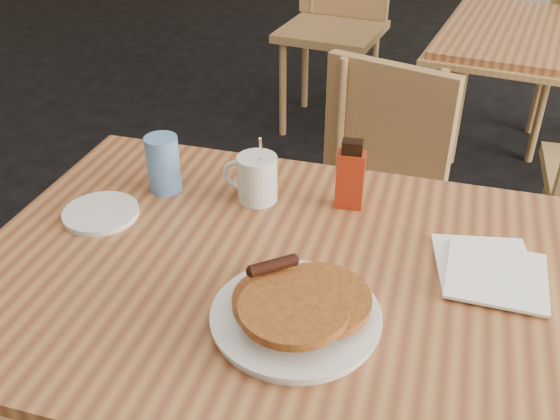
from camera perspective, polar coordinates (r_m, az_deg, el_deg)
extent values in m
cube|color=#A26739|center=(1.13, 1.81, -6.49)|extent=(1.24, 0.86, 0.04)
cube|color=#AF7952|center=(1.14, 1.80, -7.07)|extent=(1.28, 0.90, 0.02)
cylinder|color=#AF7952|center=(1.61, 23.71, -13.26)|extent=(0.04, 0.04, 0.71)
cylinder|color=#AF7952|center=(2.39, 14.70, 4.66)|extent=(0.04, 0.04, 0.71)
cube|color=#AF7952|center=(1.81, 7.99, -2.06)|extent=(0.47, 0.47, 0.04)
cube|color=#AF7952|center=(1.84, 9.71, 6.82)|extent=(0.39, 0.13, 0.42)
cylinder|color=#AF7952|center=(1.85, 1.62, -9.31)|extent=(0.04, 0.04, 0.40)
cylinder|color=#AF7952|center=(2.05, 12.77, -5.42)|extent=(0.04, 0.04, 0.40)
cylinder|color=#AF7952|center=(3.17, 22.51, 7.57)|extent=(0.04, 0.04, 0.43)
cylinder|color=#AF7952|center=(2.05, 22.81, -6.21)|extent=(0.04, 0.04, 0.47)
cube|color=#AF7952|center=(3.22, 4.75, 15.97)|extent=(0.50, 0.50, 0.04)
cylinder|color=#AF7952|center=(3.19, 0.26, 10.86)|extent=(0.04, 0.04, 0.48)
cylinder|color=#AF7952|center=(3.45, 8.53, 12.23)|extent=(0.04, 0.04, 0.48)
cylinder|color=silver|center=(1.01, 1.45, -9.82)|extent=(0.27, 0.27, 0.02)
cylinder|color=silver|center=(1.01, 1.46, -9.53)|extent=(0.28, 0.28, 0.01)
cylinder|color=#A85023|center=(1.02, 0.43, -8.33)|extent=(0.17, 0.17, 0.01)
cylinder|color=#A85023|center=(1.00, 3.38, -8.15)|extent=(0.17, 0.17, 0.01)
cylinder|color=#A85023|center=(0.96, 1.24, -8.94)|extent=(0.17, 0.17, 0.01)
cylinder|color=black|center=(1.01, -0.66, -5.10)|extent=(0.07, 0.07, 0.02)
cylinder|color=silver|center=(1.29, -2.08, 2.90)|extent=(0.08, 0.08, 0.10)
torus|color=silver|center=(1.31, -3.88, 3.21)|extent=(0.07, 0.01, 0.07)
cylinder|color=black|center=(1.27, -2.12, 4.53)|extent=(0.07, 0.07, 0.01)
cylinder|color=white|center=(1.27, -1.61, 4.17)|extent=(0.02, 0.05, 0.14)
cube|color=maroon|center=(1.27, 6.42, 2.75)|extent=(0.06, 0.04, 0.12)
cube|color=black|center=(1.23, 6.64, 5.74)|extent=(0.04, 0.03, 0.03)
cube|color=white|center=(1.19, 18.18, -4.79)|extent=(0.21, 0.21, 0.01)
cube|color=white|center=(1.16, 19.17, -5.67)|extent=(0.18, 0.18, 0.01)
cylinder|color=#5587C8|center=(1.34, -10.62, 4.17)|extent=(0.09, 0.09, 0.12)
cylinder|color=silver|center=(1.31, -16.06, -0.27)|extent=(0.19, 0.19, 0.01)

